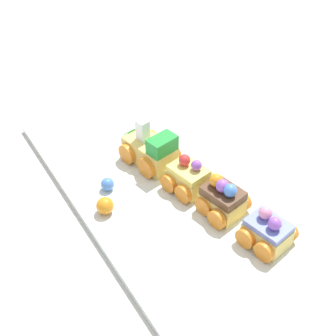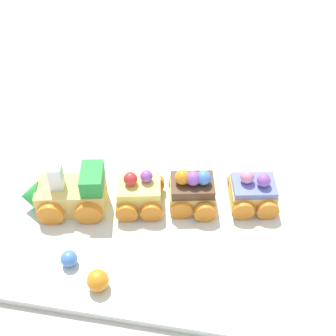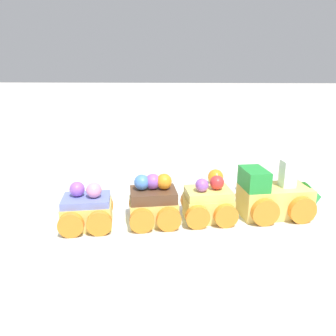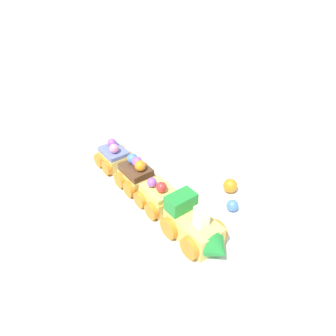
{
  "view_description": "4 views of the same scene",
  "coord_description": "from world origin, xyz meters",
  "px_view_note": "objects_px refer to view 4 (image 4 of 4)",
  "views": [
    {
      "loc": [
        -0.46,
        0.32,
        0.54
      ],
      "look_at": [
        0.01,
        0.03,
        0.07
      ],
      "focal_mm": 50.0,
      "sensor_mm": 36.0,
      "label": 1
    },
    {
      "loc": [
        -0.1,
        0.43,
        0.52
      ],
      "look_at": [
        -0.02,
        -0.04,
        0.07
      ],
      "focal_mm": 50.0,
      "sensor_mm": 36.0,
      "label": 2
    },
    {
      "loc": [
        -0.01,
        -0.43,
        0.21
      ],
      "look_at": [
        -0.04,
        0.0,
        0.08
      ],
      "focal_mm": 35.0,
      "sensor_mm": 36.0,
      "label": 3
    },
    {
      "loc": [
        0.43,
        -0.19,
        0.42
      ],
      "look_at": [
        -0.0,
        0.01,
        0.08
      ],
      "focal_mm": 35.0,
      "sensor_mm": 36.0,
      "label": 4
    }
  ],
  "objects_px": {
    "cake_train_locomotive": "(196,228)",
    "cake_car_blueberry": "(114,157)",
    "cake_car_lemon": "(159,197)",
    "gumball_orange": "(230,186)",
    "gumball_blue": "(232,206)",
    "cake_car_chocolate": "(136,175)"
  },
  "relations": [
    {
      "from": "cake_car_lemon",
      "to": "cake_car_blueberry",
      "type": "bearing_deg",
      "value": 179.9
    },
    {
      "from": "gumball_orange",
      "to": "cake_car_lemon",
      "type": "bearing_deg",
      "value": -98.51
    },
    {
      "from": "cake_car_lemon",
      "to": "cake_car_chocolate",
      "type": "bearing_deg",
      "value": 179.52
    },
    {
      "from": "gumball_orange",
      "to": "gumball_blue",
      "type": "height_order",
      "value": "gumball_orange"
    },
    {
      "from": "gumball_orange",
      "to": "cake_train_locomotive",
      "type": "bearing_deg",
      "value": -57.21
    },
    {
      "from": "cake_train_locomotive",
      "to": "cake_car_lemon",
      "type": "height_order",
      "value": "cake_train_locomotive"
    },
    {
      "from": "cake_car_blueberry",
      "to": "gumball_orange",
      "type": "xyz_separation_m",
      "value": [
        0.18,
        0.17,
        -0.01
      ]
    },
    {
      "from": "cake_car_lemon",
      "to": "cake_car_blueberry",
      "type": "relative_size",
      "value": 1.0
    },
    {
      "from": "cake_car_lemon",
      "to": "cake_car_blueberry",
      "type": "height_order",
      "value": "cake_car_lemon"
    },
    {
      "from": "cake_car_blueberry",
      "to": "gumball_orange",
      "type": "height_order",
      "value": "cake_car_blueberry"
    },
    {
      "from": "gumball_blue",
      "to": "cake_car_blueberry",
      "type": "bearing_deg",
      "value": -147.13
    },
    {
      "from": "cake_car_chocolate",
      "to": "gumball_blue",
      "type": "relative_size",
      "value": 3.49
    },
    {
      "from": "cake_train_locomotive",
      "to": "cake_car_chocolate",
      "type": "relative_size",
      "value": 1.63
    },
    {
      "from": "cake_train_locomotive",
      "to": "cake_car_lemon",
      "type": "bearing_deg",
      "value": -179.84
    },
    {
      "from": "cake_car_chocolate",
      "to": "gumball_blue",
      "type": "bearing_deg",
      "value": 31.16
    },
    {
      "from": "cake_car_lemon",
      "to": "gumball_blue",
      "type": "height_order",
      "value": "cake_car_lemon"
    },
    {
      "from": "cake_car_chocolate",
      "to": "gumball_orange",
      "type": "distance_m",
      "value": 0.18
    },
    {
      "from": "gumball_blue",
      "to": "gumball_orange",
      "type": "bearing_deg",
      "value": 150.01
    },
    {
      "from": "cake_car_chocolate",
      "to": "gumball_blue",
      "type": "height_order",
      "value": "cake_car_chocolate"
    },
    {
      "from": "gumball_orange",
      "to": "gumball_blue",
      "type": "xyz_separation_m",
      "value": [
        0.05,
        -0.03,
        -0.0
      ]
    },
    {
      "from": "cake_train_locomotive",
      "to": "cake_car_blueberry",
      "type": "xyz_separation_m",
      "value": [
        -0.26,
        -0.05,
        -0.0
      ]
    },
    {
      "from": "cake_car_blueberry",
      "to": "gumball_orange",
      "type": "bearing_deg",
      "value": 32.57
    }
  ]
}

